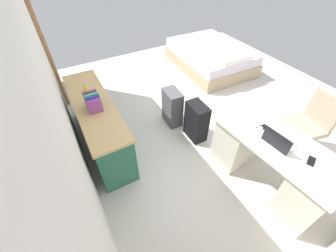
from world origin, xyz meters
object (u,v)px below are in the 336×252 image
Objects in this scene: office_chair at (305,128)px; suitcase_spare_grey at (172,107)px; suitcase_black at (196,122)px; credenza at (99,124)px; cell_phone_by_mouse at (262,127)px; desk at (270,162)px; bed at (210,57)px; figurine_small at (85,87)px; cell_phone_near_laptop at (311,161)px; computer_mouse at (260,129)px; laptop at (278,142)px.

office_chair is 1.54× the size of suitcase_spare_grey.
office_chair is 1.53× the size of suitcase_black.
cell_phone_by_mouse is at bearing -131.28° from credenza.
credenza reaches higher than desk.
suitcase_spare_grey is (1.59, 0.44, -0.09)m from desk.
desk is 3.14m from bed.
figurine_small is at bearing 105.92° from bed.
cell_phone_near_laptop is 2.88m from figurine_small.
cell_phone_near_laptop is at bearing 120.72° from office_chair.
suitcase_black is at bearing 25.21° from cell_phone_by_mouse.
office_chair reaches higher than figurine_small.
credenza is 3.15m from bed.
credenza is at bearing -179.74° from figurine_small.
computer_mouse is 2.35m from figurine_small.
figurine_small is at bearing 36.66° from computer_mouse.
suitcase_black is (-1.73, 1.61, 0.06)m from bed.
credenza is at bearing 15.84° from cell_phone_near_laptop.
cell_phone_by_mouse is (0.27, 0.00, 0.36)m from desk.
cell_phone_by_mouse reaches higher than suitcase_spare_grey.
credenza is 0.55m from figurine_small.
credenza reaches higher than suitcase_black.
suitcase_spare_grey is at bearing 24.25° from cell_phone_by_mouse.
laptop reaches higher than credenza.
suitcase_black is at bearing -113.38° from credenza.
desk reaches higher than suitcase_black.
desk is at bearing -163.60° from suitcase_black.
laptop is at bearing 170.98° from computer_mouse.
office_chair is at bearing -126.67° from figurine_small.
suitcase_black is at bearing 137.20° from bed.
bed is 3.45m from cell_phone_near_laptop.
bed is 3.18× the size of suitcase_black.
computer_mouse is 0.59m from cell_phone_near_laptop.
desk is 0.76× the size of bed.
cell_phone_near_laptop is (-0.33, -0.05, 0.36)m from desk.
bed is at bearing -51.04° from suitcase_spare_grey.
figurine_small is at bearing 53.33° from office_chair.
suitcase_spare_grey is (1.43, 1.32, -0.11)m from office_chair.
figurine_small reaches higher than desk.
laptop is (-1.60, -0.37, 0.50)m from suitcase_spare_grey.
cell_phone_near_laptop is 0.60m from cell_phone_by_mouse.
suitcase_black is at bearing 15.07° from desk.
desk is 2.62m from figurine_small.
suitcase_black is 5.59× the size of figurine_small.
suitcase_black is at bearing -160.07° from suitcase_spare_grey.
cell_phone_near_laptop is 1.24× the size of figurine_small.
suitcase_spare_grey is at bearing -9.38° from cell_phone_near_laptop.
bed is at bearing -24.63° from desk.
desk reaches higher than suitcase_spare_grey.
credenza is 16.36× the size of figurine_small.
laptop is (-0.00, 0.08, 0.41)m from desk.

